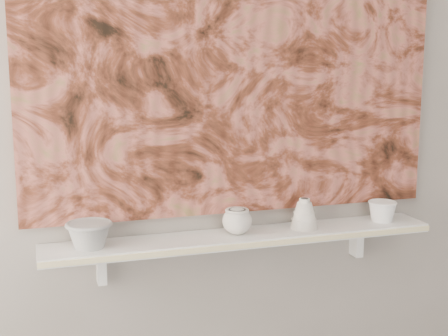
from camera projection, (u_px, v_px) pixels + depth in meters
name	position (u px, v px, depth m)	size (l,w,h in m)	color
wall_back	(235.00, 112.00, 2.21)	(3.60, 3.60, 0.00)	gray
shelf	(243.00, 238.00, 2.20)	(1.40, 0.18, 0.03)	white
shelf_stripe	(252.00, 245.00, 2.11)	(1.40, 0.01, 0.02)	beige
bracket_left	(101.00, 266.00, 2.12)	(0.03, 0.06, 0.12)	white
bracket_right	(357.00, 241.00, 2.42)	(0.03, 0.06, 0.12)	white
painting	(236.00, 58.00, 2.16)	(1.50, 0.03, 1.10)	brown
house_motif	(350.00, 141.00, 2.34)	(0.09, 0.00, 0.08)	black
bowl_grey	(89.00, 234.00, 2.03)	(0.15, 0.15, 0.09)	gray
cup_cream	(237.00, 221.00, 2.18)	(0.10, 0.10, 0.09)	silver
bell_vessel	(304.00, 213.00, 2.25)	(0.10, 0.10, 0.11)	silver
bowl_white	(382.00, 211.00, 2.35)	(0.11, 0.11, 0.08)	white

